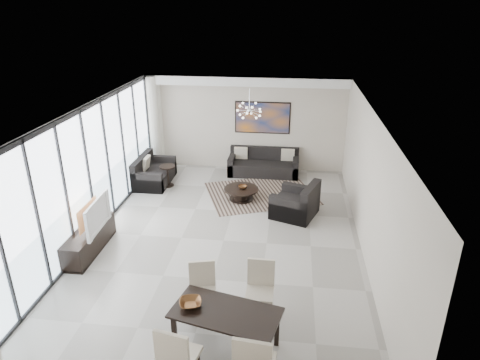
% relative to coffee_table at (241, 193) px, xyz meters
% --- Properties ---
extents(room_shell, '(6.00, 9.00, 2.90)m').
position_rel_coffee_table_xyz_m(room_shell, '(0.33, -2.16, 1.27)').
color(room_shell, '#A8A39B').
rests_on(room_shell, ground).
extents(window_wall, '(0.37, 8.95, 2.90)m').
position_rel_coffee_table_xyz_m(window_wall, '(-2.99, -2.16, 1.28)').
color(window_wall, white).
rests_on(window_wall, floor).
extents(soffit, '(5.98, 0.40, 0.26)m').
position_rel_coffee_table_xyz_m(soffit, '(-0.14, 2.14, 2.59)').
color(soffit, white).
rests_on(soffit, room_shell).
extents(painting, '(1.68, 0.04, 0.98)m').
position_rel_coffee_table_xyz_m(painting, '(0.36, 2.31, 1.47)').
color(painting, '#C0681A').
rests_on(painting, room_shell).
extents(chandelier, '(0.66, 0.66, 0.71)m').
position_rel_coffee_table_xyz_m(chandelier, '(0.16, 0.34, 2.17)').
color(chandelier, silver).
rests_on(chandelier, room_shell).
extents(rug, '(3.39, 3.02, 0.01)m').
position_rel_coffee_table_xyz_m(rug, '(0.49, 0.44, -0.18)').
color(rug, black).
rests_on(rug, floor).
extents(coffee_table, '(0.92, 0.92, 0.32)m').
position_rel_coffee_table_xyz_m(coffee_table, '(0.00, 0.00, 0.00)').
color(coffee_table, black).
rests_on(coffee_table, floor).
extents(bowl_coffee, '(0.24, 0.24, 0.07)m').
position_rel_coffee_table_xyz_m(bowl_coffee, '(0.04, 0.01, 0.18)').
color(bowl_coffee, brown).
rests_on(bowl_coffee, coffee_table).
extents(sofa_main, '(2.11, 0.86, 0.77)m').
position_rel_coffee_table_xyz_m(sofa_main, '(0.46, 1.91, 0.08)').
color(sofa_main, black).
rests_on(sofa_main, floor).
extents(loveseat, '(0.89, 1.58, 0.79)m').
position_rel_coffee_table_xyz_m(loveseat, '(-2.68, 0.83, 0.09)').
color(loveseat, black).
rests_on(loveseat, floor).
extents(armchair, '(1.27, 1.30, 0.87)m').
position_rel_coffee_table_xyz_m(armchair, '(1.46, -0.73, 0.11)').
color(armchair, black).
rests_on(armchair, floor).
extents(side_table, '(0.45, 0.45, 0.62)m').
position_rel_coffee_table_xyz_m(side_table, '(-2.19, 0.64, 0.23)').
color(side_table, black).
rests_on(side_table, floor).
extents(tv_console, '(0.48, 1.70, 0.53)m').
position_rel_coffee_table_xyz_m(tv_console, '(-2.90, -2.91, 0.08)').
color(tv_console, black).
rests_on(tv_console, floor).
extents(television, '(0.20, 1.17, 0.67)m').
position_rel_coffee_table_xyz_m(television, '(-2.74, -2.90, 0.68)').
color(television, gray).
rests_on(television, tv_console).
extents(dining_table, '(1.75, 1.16, 0.67)m').
position_rel_coffee_table_xyz_m(dining_table, '(0.40, -5.26, 0.40)').
color(dining_table, black).
rests_on(dining_table, floor).
extents(dining_chair_sw, '(0.57, 0.57, 1.06)m').
position_rel_coffee_table_xyz_m(dining_chair_sw, '(-0.14, -6.09, 0.43)').
color(dining_chair_sw, beige).
rests_on(dining_chair_sw, floor).
extents(dining_chair_nw, '(0.54, 0.54, 0.96)m').
position_rel_coffee_table_xyz_m(dining_chair_nw, '(-0.11, -4.51, 0.37)').
color(dining_chair_nw, beige).
rests_on(dining_chair_nw, floor).
extents(dining_chair_ne, '(0.47, 0.47, 1.00)m').
position_rel_coffee_table_xyz_m(dining_chair_ne, '(0.85, -4.39, 0.39)').
color(dining_chair_ne, beige).
rests_on(dining_chair_ne, floor).
extents(bowl_dining, '(0.41, 0.41, 0.08)m').
position_rel_coffee_table_xyz_m(bowl_dining, '(-0.15, -5.18, 0.53)').
color(bowl_dining, brown).
rests_on(bowl_dining, dining_table).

